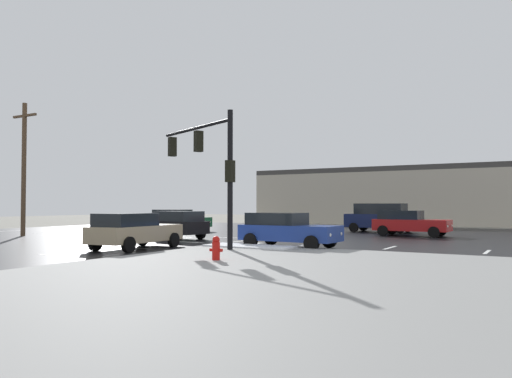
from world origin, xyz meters
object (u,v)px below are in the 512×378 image
(fire_hydrant, at_px, (216,248))
(sedan_green, at_px, (178,220))
(traffic_signal_mast, at_px, (209,158))
(sedan_red, at_px, (409,223))
(sedan_blue, at_px, (286,229))
(suv_navy, at_px, (381,217))
(utility_pole_mid, at_px, (24,166))
(sedan_tan, at_px, (134,230))
(sedan_black, at_px, (172,224))

(fire_hydrant, height_order, sedan_green, sedan_green)
(traffic_signal_mast, height_order, fire_hydrant, traffic_signal_mast)
(sedan_red, relative_size, sedan_blue, 1.00)
(traffic_signal_mast, relative_size, suv_navy, 1.17)
(fire_hydrant, distance_m, sedan_blue, 6.68)
(suv_navy, bearing_deg, sedan_green, 27.03)
(sedan_blue, height_order, sedan_green, same)
(sedan_green, bearing_deg, fire_hydrant, -50.58)
(suv_navy, relative_size, sedan_green, 1.06)
(sedan_green, bearing_deg, suv_navy, 21.95)
(fire_hydrant, relative_size, sedan_red, 0.17)
(traffic_signal_mast, xyz_separation_m, utility_pole_mid, (-15.53, 1.72, 0.36))
(fire_hydrant, bearing_deg, sedan_tan, 157.91)
(sedan_black, bearing_deg, sedan_tan, 121.95)
(fire_hydrant, relative_size, sedan_tan, 0.17)
(traffic_signal_mast, distance_m, sedan_tan, 4.58)
(sedan_tan, bearing_deg, suv_navy, -19.75)
(traffic_signal_mast, distance_m, sedan_green, 15.71)
(traffic_signal_mast, bearing_deg, sedan_tan, 52.70)
(sedan_red, height_order, sedan_black, same)
(traffic_signal_mast, height_order, sedan_blue, traffic_signal_mast)
(suv_navy, bearing_deg, sedan_red, 130.79)
(sedan_black, xyz_separation_m, utility_pole_mid, (-9.88, -2.53, 3.53))
(sedan_green, bearing_deg, traffic_signal_mast, -49.06)
(suv_navy, relative_size, utility_pole_mid, 0.58)
(fire_hydrant, relative_size, suv_navy, 0.16)
(sedan_green, xyz_separation_m, sedan_black, (5.14, -6.72, 0.00))
(utility_pole_mid, bearing_deg, sedan_green, 62.87)
(suv_navy, bearing_deg, sedan_blue, 91.68)
(sedan_blue, bearing_deg, utility_pole_mid, -175.40)
(traffic_signal_mast, relative_size, utility_pole_mid, 0.69)
(traffic_signal_mast, xyz_separation_m, fire_hydrant, (3.27, -4.11, -3.48))
(sedan_tan, bearing_deg, traffic_signal_mast, -64.93)
(traffic_signal_mast, distance_m, sedan_black, 7.75)
(fire_hydrant, bearing_deg, sedan_red, 83.78)
(sedan_red, bearing_deg, sedan_blue, -101.29)
(sedan_red, distance_m, utility_pole_mid, 24.33)
(traffic_signal_mast, xyz_separation_m, suv_navy, (2.45, 17.29, -2.93))
(sedan_red, distance_m, sedan_black, 14.54)
(traffic_signal_mast, distance_m, fire_hydrant, 6.30)
(sedan_red, relative_size, sedan_tan, 0.99)
(sedan_red, xyz_separation_m, sedan_blue, (-2.74, -11.38, 0.00))
(fire_hydrant, height_order, sedan_black, sedan_black)
(fire_hydrant, distance_m, suv_navy, 21.43)
(suv_navy, bearing_deg, sedan_tan, 75.70)
(suv_navy, xyz_separation_m, sedan_green, (-13.24, -6.32, -0.24))
(sedan_green, height_order, sedan_tan, same)
(fire_hydrant, bearing_deg, traffic_signal_mast, 128.51)
(sedan_tan, bearing_deg, fire_hydrant, -116.03)
(sedan_black, bearing_deg, sedan_red, -131.68)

